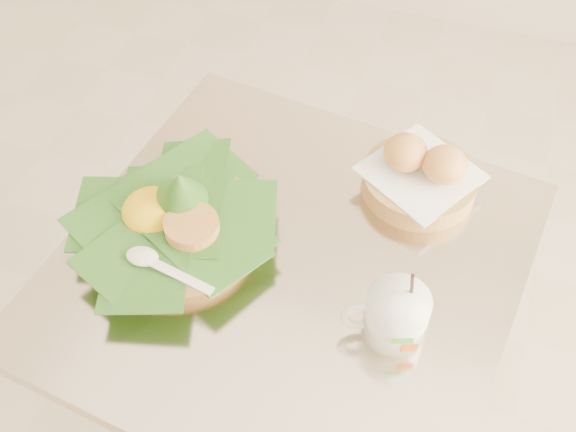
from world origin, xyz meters
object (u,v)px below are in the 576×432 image
(cafe_table, at_px, (289,332))
(bread_basket, at_px, (421,174))
(rice_basket, at_px, (175,217))
(coffee_mug, at_px, (395,314))

(cafe_table, xyz_separation_m, bread_basket, (0.16, 0.22, 0.26))
(cafe_table, height_order, rice_basket, rice_basket)
(cafe_table, height_order, bread_basket, bread_basket)
(coffee_mug, bearing_deg, cafe_table, 158.35)
(cafe_table, height_order, coffee_mug, coffee_mug)
(bread_basket, height_order, coffee_mug, coffee_mug)
(bread_basket, distance_m, coffee_mug, 0.29)
(rice_basket, xyz_separation_m, coffee_mug, (0.37, -0.07, -0.00))
(cafe_table, relative_size, rice_basket, 2.44)
(rice_basket, xyz_separation_m, bread_basket, (0.36, 0.22, -0.01))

